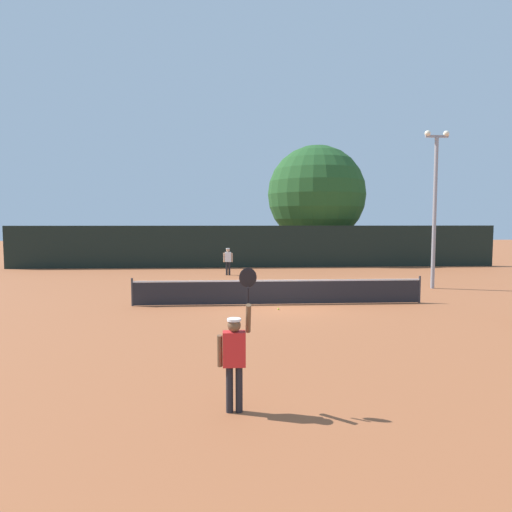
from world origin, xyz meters
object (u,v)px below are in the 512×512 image
Objects in this scene: player_receiving at (228,259)px; large_tree at (316,195)px; parked_car_mid at (220,249)px; tennis_ball at (278,309)px; player_serving at (235,350)px; parked_car_near at (156,250)px; parked_car_far at (323,251)px; light_pole at (435,199)px.

player_receiving is 11.97m from large_tree.
large_tree is 10.09m from parked_car_mid.
parked_car_mid reaches higher than player_receiving.
tennis_ball is 20.76m from large_tree.
player_receiving is (-0.14, 19.39, -0.07)m from player_serving.
player_receiving is 0.18× the size of large_tree.
parked_car_far is (14.20, -2.69, 0.00)m from parked_car_near.
light_pole is 24.79m from parked_car_near.
light_pole is 14.90m from large_tree.
large_tree reaches higher than parked_car_mid.
player_receiving is 12.58m from parked_car_far.
player_serving is at bearing -91.98° from parked_car_mid.
light_pole is (9.86, -5.96, 3.31)m from player_receiving.
parked_car_far reaches higher than tennis_ball.
large_tree is (-2.82, 14.59, 1.06)m from light_pole.
light_pole is at bearing -53.53° from parked_car_near.
player_serving is 1.51× the size of player_receiving.
light_pole reaches higher than player_receiving.
light_pole is at bearing 148.84° from player_receiving.
parked_car_far is at bearing -25.02° from parked_car_mid.
player_serving is 30.20m from parked_car_far.
parked_car_mid is 9.23m from parked_car_far.
parked_car_far reaches higher than player_receiving.
parked_car_near is 1.01× the size of parked_car_mid.
light_pole is at bearing 54.11° from player_serving.
player_serving is at bearing -125.89° from light_pole.
light_pole is at bearing -64.60° from parked_car_mid.
player_receiving is 0.37× the size of parked_car_far.
parked_car_mid is at bearing 2.36° from parked_car_near.
parked_car_mid is at bearing 118.88° from light_pole.
parked_car_mid is (-7.74, 4.56, -4.58)m from large_tree.
parked_car_mid is 0.98× the size of parked_car_far.
player_receiving is 14.00m from parked_car_near.
parked_car_near reaches higher than tennis_ball.
parked_car_near is at bearing 175.45° from parked_car_far.
large_tree is at bearing -33.97° from parked_car_mid.
light_pole is (8.01, 4.79, 4.27)m from tennis_ball.
light_pole is (9.71, 13.43, 3.24)m from player_serving.
light_pole is 1.71× the size of parked_car_far.
tennis_ball is 24.65m from parked_car_near.
player_receiving is at bearing -122.63° from parked_car_far.
parked_car_far is (7.88, 9.80, -0.21)m from player_receiving.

